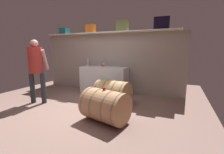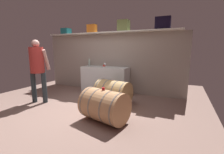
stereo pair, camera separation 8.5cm
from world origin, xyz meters
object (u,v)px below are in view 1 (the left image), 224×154
object	(u,v)px
toolcase_teal	(64,31)
toolcase_orange	(91,29)
wine_glass	(104,64)
winemaker_pouring	(36,65)
toolcase_olive	(123,26)
wine_barrel_far	(113,92)
wine_barrel_near	(105,106)
toolcase_black	(162,23)
red_funnel	(103,65)
tasting_cup	(104,89)
wine_bottle_clear	(88,62)
work_cabinet	(104,80)

from	to	relation	value
toolcase_teal	toolcase_orange	world-z (taller)	toolcase_orange
wine_glass	winemaker_pouring	distance (m)	2.02
toolcase_olive	toolcase_orange	bearing A→B (deg)	179.98
toolcase_olive	wine_barrel_far	distance (m)	2.17
toolcase_teal	wine_barrel_near	world-z (taller)	toolcase_teal
wine_barrel_near	winemaker_pouring	bearing A→B (deg)	-174.07
toolcase_black	wine_barrel_near	distance (m)	2.94
toolcase_orange	toolcase_black	distance (m)	2.35
red_funnel	tasting_cup	distance (m)	2.36
toolcase_orange	wine_bottle_clear	size ratio (longest dim) A/B	1.13
toolcase_black	toolcase_orange	bearing A→B (deg)	-179.99
winemaker_pouring	toolcase_teal	bearing A→B (deg)	86.54
red_funnel	wine_barrel_far	xyz separation A→B (m)	(0.81, -1.06, -0.62)
work_cabinet	toolcase_olive	bearing A→B (deg)	18.77
toolcase_orange	wine_barrel_far	world-z (taller)	toolcase_orange
wine_bottle_clear	wine_glass	distance (m)	0.74
toolcase_black	tasting_cup	xyz separation A→B (m)	(-0.81, -2.13, -1.51)
toolcase_olive	wine_bottle_clear	distance (m)	1.74
toolcase_olive	red_funnel	distance (m)	1.42
toolcase_teal	toolcase_black	world-z (taller)	toolcase_black
work_cabinet	red_funnel	distance (m)	0.54
work_cabinet	wine_glass	distance (m)	0.54
toolcase_orange	wine_barrel_far	xyz separation A→B (m)	(1.29, -1.09, -1.84)
toolcase_orange	red_funnel	bearing A→B (deg)	-3.51
toolcase_teal	winemaker_pouring	xyz separation A→B (m)	(0.51, -1.83, -1.08)
wine_barrel_near	wine_barrel_far	distance (m)	1.07
toolcase_black	toolcase_teal	bearing A→B (deg)	-179.99
red_funnel	wine_barrel_near	world-z (taller)	red_funnel
red_funnel	wine_barrel_far	bearing A→B (deg)	-52.58
toolcase_olive	wine_glass	bearing A→B (deg)	-158.65
wine_bottle_clear	wine_glass	xyz separation A→B (m)	(0.72, -0.17, -0.03)
toolcase_black	work_cabinet	size ratio (longest dim) A/B	0.27
red_funnel	wine_barrel_near	xyz separation A→B (m)	(1.08, -2.10, -0.62)
wine_barrel_far	winemaker_pouring	distance (m)	2.17
toolcase_black	work_cabinet	distance (m)	2.49
wine_glass	wine_barrel_near	xyz separation A→B (m)	(0.96, -1.91, -0.65)
work_cabinet	tasting_cup	distance (m)	2.16
wine_barrel_far	red_funnel	bearing A→B (deg)	138.11
toolcase_teal	winemaker_pouring	distance (m)	2.18
toolcase_teal	wine_glass	size ratio (longest dim) A/B	2.11
tasting_cup	winemaker_pouring	xyz separation A→B (m)	(-2.15, 0.30, 0.37)
wine_glass	tasting_cup	bearing A→B (deg)	-63.82
wine_barrel_near	wine_barrel_far	world-z (taller)	wine_barrel_near
wine_bottle_clear	red_funnel	bearing A→B (deg)	1.54
red_funnel	tasting_cup	world-z (taller)	red_funnel
work_cabinet	wine_barrel_near	distance (m)	2.16
wine_bottle_clear	red_funnel	distance (m)	0.60
wine_barrel_near	red_funnel	bearing A→B (deg)	131.05
toolcase_teal	wine_barrel_near	xyz separation A→B (m)	(2.69, -2.13, -1.80)
wine_bottle_clear	tasting_cup	size ratio (longest dim) A/B	4.92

